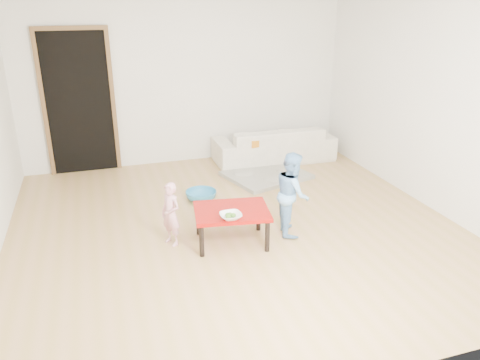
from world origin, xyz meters
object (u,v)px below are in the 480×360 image
bowl (231,216)px  basin (201,196)px  child_blue (292,193)px  sofa (274,144)px  child_pink (171,214)px  red_table (232,226)px

bowl → basin: size_ratio=0.55×
child_blue → basin: size_ratio=2.33×
sofa → child_pink: bearing=48.2°
red_table → child_pink: size_ratio=1.12×
bowl → basin: bowl is taller
red_table → bowl: 0.31m
red_table → basin: 1.21m
sofa → bowl: 3.01m
child_blue → basin: child_blue is taller
child_pink → basin: 1.20m
sofa → basin: 1.93m
red_table → child_pink: 0.66m
red_table → child_blue: child_blue is taller
child_blue → basin: 1.45m
sofa → basin: (-1.49, -1.20, -0.22)m
basin → bowl: bearing=-90.5°
sofa → bowl: sofa is taller
bowl → child_blue: bearing=17.2°
child_pink → red_table: bearing=43.2°
child_pink → basin: size_ratio=1.73×
red_table → bowl: size_ratio=3.53×
red_table → sofa: bearing=59.2°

